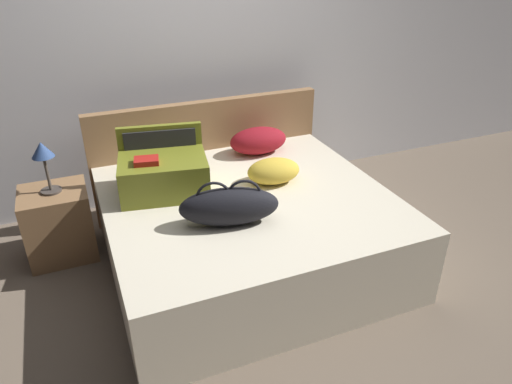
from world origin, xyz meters
TOP-DOWN VIEW (x-y plane):
  - ground_plane at (0.00, 0.00)m, footprint 12.00×12.00m
  - back_wall at (0.00, 1.65)m, footprint 8.00×0.10m
  - bed at (0.00, 0.40)m, footprint 1.82×1.69m
  - headboard at (0.00, 1.29)m, footprint 1.85×0.08m
  - hard_case_large at (-0.48, 0.69)m, footprint 0.63×0.53m
  - duffel_bag at (-0.22, 0.14)m, footprint 0.61×0.34m
  - pillow_near_headboard at (0.34, 1.04)m, footprint 0.46×0.28m
  - pillow_center_head at (0.24, 0.53)m, footprint 0.39×0.27m
  - nightstand at (-1.19, 1.00)m, footprint 0.44×0.40m
  - table_lamp at (-1.19, 1.00)m, footprint 0.14×0.14m

SIDE VIEW (x-z plane):
  - ground_plane at x=0.00m, z-range 0.00..0.00m
  - nightstand at x=-1.19m, z-range 0.00..0.51m
  - bed at x=0.00m, z-range 0.00..0.52m
  - headboard at x=0.00m, z-range 0.00..0.91m
  - pillow_center_head at x=0.24m, z-range 0.52..0.69m
  - pillow_near_headboard at x=0.34m, z-range 0.52..0.72m
  - duffel_bag at x=-0.22m, z-range 0.49..0.78m
  - hard_case_large at x=-0.48m, z-range 0.46..0.86m
  - table_lamp at x=-1.19m, z-range 0.59..0.95m
  - back_wall at x=0.00m, z-range 0.00..2.60m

